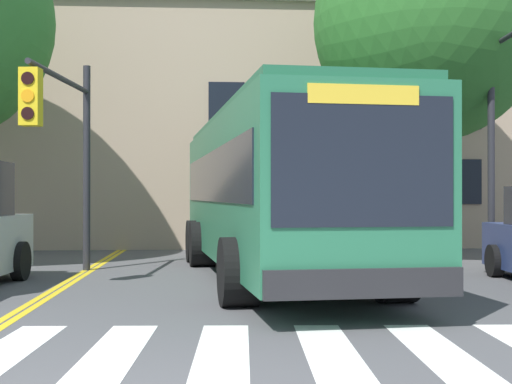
% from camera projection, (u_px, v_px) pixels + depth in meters
% --- Properties ---
extents(crosswalk, '(11.02, 4.38, 0.01)m').
position_uv_depth(crosswalk, '(48.00, 362.00, 7.06)').
color(crosswalk, white).
rests_on(crosswalk, ground).
extents(lane_line_yellow_inner, '(0.12, 36.00, 0.01)m').
position_uv_depth(lane_line_yellow_inner, '(117.00, 252.00, 20.96)').
color(lane_line_yellow_inner, gold).
rests_on(lane_line_yellow_inner, ground).
extents(lane_line_yellow_outer, '(0.12, 36.00, 0.01)m').
position_uv_depth(lane_line_yellow_outer, '(122.00, 252.00, 20.97)').
color(lane_line_yellow_outer, gold).
rests_on(lane_line_yellow_outer, ground).
extents(city_bus, '(3.84, 11.71, 3.26)m').
position_uv_depth(city_bus, '(274.00, 190.00, 14.33)').
color(city_bus, '#28704C').
rests_on(city_bus, ground).
extents(car_white_behind_bus, '(2.53, 4.95, 2.32)m').
position_uv_depth(car_white_behind_bus, '(240.00, 212.00, 24.47)').
color(car_white_behind_bus, white).
rests_on(car_white_behind_bus, ground).
extents(traffic_light_near_corner, '(0.38, 2.82, 5.39)m').
position_uv_depth(traffic_light_near_corner, '(509.00, 103.00, 14.95)').
color(traffic_light_near_corner, '#28282D').
rests_on(traffic_light_near_corner, ground).
extents(traffic_light_overhead, '(0.62, 3.72, 4.53)m').
position_uv_depth(traffic_light_overhead, '(64.00, 129.00, 14.13)').
color(traffic_light_overhead, '#28282D').
rests_on(traffic_light_overhead, ground).
extents(street_tree_curbside_large, '(8.13, 8.20, 9.07)m').
position_uv_depth(street_tree_curbside_large, '(429.00, 23.00, 18.02)').
color(street_tree_curbside_large, brown).
rests_on(street_tree_curbside_large, ground).
extents(building_facade, '(37.10, 6.99, 8.35)m').
position_uv_depth(building_facade, '(224.00, 124.00, 25.19)').
color(building_facade, tan).
rests_on(building_facade, ground).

